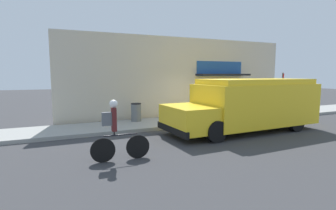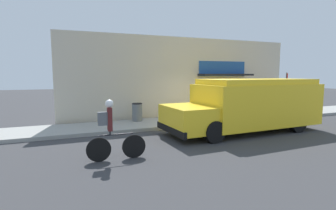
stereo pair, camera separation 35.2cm
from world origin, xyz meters
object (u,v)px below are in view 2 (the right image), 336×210
at_px(stop_sign_post, 286,86).
at_px(trash_bin, 137,112).
at_px(school_bus, 249,104).
at_px(cyclist, 112,131).

distance_m(stop_sign_post, trash_bin, 8.43).
relative_size(school_bus, stop_sign_post, 2.88).
height_order(school_bus, cyclist, school_bus).
height_order(cyclist, trash_bin, cyclist).
distance_m(cyclist, stop_sign_post, 11.10).
bearing_deg(cyclist, school_bus, 17.44).
relative_size(school_bus, cyclist, 3.92).
distance_m(school_bus, stop_sign_post, 4.96).
bearing_deg(stop_sign_post, school_bus, -153.24).
relative_size(stop_sign_post, trash_bin, 2.70).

